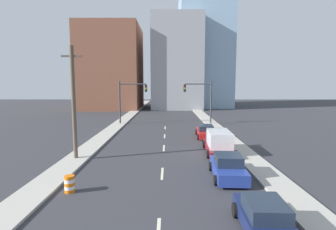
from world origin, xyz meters
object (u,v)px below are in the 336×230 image
(sedan_blue, at_px, (227,167))
(sedan_red, at_px, (205,132))
(traffic_signal_right, at_px, (203,97))
(traffic_signal_left, at_px, (127,97))
(utility_pole_left_mid, at_px, (73,102))
(traffic_barrel, at_px, (69,184))
(box_truck_maroon, at_px, (218,143))
(sedan_navy, at_px, (264,219))

(sedan_blue, height_order, sedan_red, sedan_blue)
(traffic_signal_right, bearing_deg, traffic_signal_left, 180.00)
(traffic_signal_right, bearing_deg, utility_pole_left_mid, -124.19)
(utility_pole_left_mid, bearing_deg, traffic_barrel, -73.54)
(traffic_signal_left, bearing_deg, box_truck_maroon, -57.77)
(traffic_signal_left, distance_m, utility_pole_left_mid, 18.62)
(utility_pole_left_mid, distance_m, sedan_blue, 12.56)
(sedan_blue, bearing_deg, sedan_navy, -87.19)
(utility_pole_left_mid, height_order, sedan_blue, utility_pole_left_mid)
(traffic_signal_right, distance_m, sedan_blue, 22.91)
(sedan_red, bearing_deg, traffic_signal_left, 139.05)
(traffic_signal_right, bearing_deg, traffic_barrel, -113.32)
(sedan_navy, xyz_separation_m, sedan_red, (0.40, 19.41, -0.01))
(traffic_barrel, bearing_deg, box_truck_maroon, 40.00)
(sedan_blue, relative_size, box_truck_maroon, 0.75)
(sedan_blue, bearing_deg, traffic_barrel, -163.49)
(utility_pole_left_mid, distance_m, sedan_red, 15.21)
(traffic_signal_left, distance_m, sedan_red, 14.54)
(traffic_signal_left, xyz_separation_m, sedan_red, (10.32, -9.62, -3.51))
(traffic_signal_right, xyz_separation_m, traffic_barrel, (-10.74, -24.91, -3.66))
(traffic_signal_right, bearing_deg, box_truck_maroon, -92.84)
(traffic_signal_left, height_order, sedan_blue, traffic_signal_left)
(traffic_signal_left, bearing_deg, sedan_red, -43.00)
(sedan_navy, relative_size, sedan_blue, 0.99)
(utility_pole_left_mid, bearing_deg, box_truck_maroon, 9.50)
(traffic_barrel, relative_size, sedan_red, 0.20)
(sedan_blue, distance_m, sedan_red, 12.99)
(traffic_barrel, height_order, box_truck_maroon, box_truck_maroon)
(box_truck_maroon, height_order, sedan_red, box_truck_maroon)
(traffic_barrel, xyz_separation_m, box_truck_maroon, (9.92, 8.32, 0.46))
(traffic_signal_right, xyz_separation_m, sedan_navy, (-1.36, -29.03, -3.49))
(traffic_signal_right, relative_size, box_truck_maroon, 1.10)
(traffic_barrel, xyz_separation_m, sedan_navy, (9.37, -4.12, 0.17))
(traffic_barrel, relative_size, box_truck_maroon, 0.16)
(traffic_barrel, height_order, sedan_blue, sedan_blue)
(traffic_signal_left, relative_size, sedan_red, 1.33)
(sedan_navy, distance_m, box_truck_maroon, 12.46)
(traffic_barrel, bearing_deg, sedan_blue, 13.86)
(sedan_navy, bearing_deg, sedan_blue, 92.64)
(traffic_signal_right, distance_m, utility_pole_left_mid, 22.45)
(traffic_signal_right, xyz_separation_m, sedan_blue, (-1.38, -22.60, -3.45))
(traffic_signal_left, relative_size, sedan_blue, 1.46)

